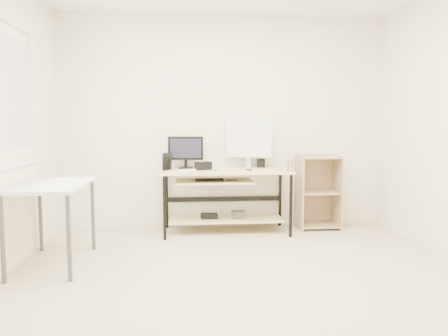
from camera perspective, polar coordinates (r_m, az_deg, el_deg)
room at (r=3.47m, az=0.45°, el=6.32°), size 4.01×4.01×2.62m
desk at (r=5.15m, az=-0.01°, el=-2.55°), size 1.50×0.65×0.75m
side_table at (r=4.24m, az=-21.58°, el=-2.95°), size 0.60×1.00×0.75m
shelf_unit at (r=5.54m, az=12.07°, el=-2.98°), size 0.50×0.40×0.90m
black_monitor at (r=5.23m, az=-5.03°, el=2.33°), size 0.42×0.18×0.39m
white_imac at (r=5.32m, az=3.27°, el=3.76°), size 0.55×0.24×0.60m
keyboard at (r=5.07m, az=-4.10°, el=-0.21°), size 0.38×0.24×0.01m
mouse at (r=4.99m, az=-1.17°, el=-0.13°), size 0.08×0.12×0.04m
center_speaker at (r=5.09m, az=-2.72°, el=0.28°), size 0.21×0.14×0.09m
speaker_left at (r=5.18m, az=-7.45°, el=0.94°), size 0.11×0.11×0.19m
speaker_right at (r=5.40m, az=4.84°, el=0.65°), size 0.09×0.09×0.11m
audio_controller at (r=5.11m, az=-7.61°, el=0.54°), size 0.08×0.06×0.14m
volume_puck at (r=5.04m, az=-7.75°, el=-0.23°), size 0.06×0.06×0.02m
smartphone at (r=5.09m, az=3.26°, el=-0.20°), size 0.08×0.13×0.01m
coaster at (r=5.01m, az=8.54°, el=-0.37°), size 0.09×0.09×0.01m
drinking_glass at (r=5.00m, az=8.55°, el=0.34°), size 0.07×0.07×0.12m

